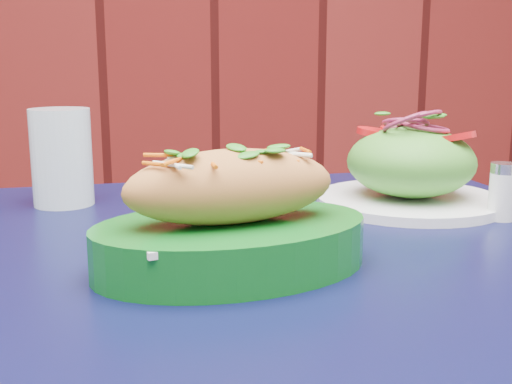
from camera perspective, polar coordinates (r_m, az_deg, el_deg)
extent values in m
cube|color=black|center=(0.64, 1.65, -6.66)|extent=(0.86, 0.86, 0.03)
cube|color=white|center=(0.58, -2.18, -3.03)|extent=(0.22, 0.16, 0.01)
ellipsoid|color=#D17E42|center=(0.57, -2.20, 0.51)|extent=(0.21, 0.12, 0.07)
cylinder|color=white|center=(0.86, 13.44, -0.73)|extent=(0.24, 0.24, 0.01)
ellipsoid|color=#4C992D|center=(0.85, 13.60, 2.63)|extent=(0.16, 0.16, 0.09)
cylinder|color=red|center=(0.83, 17.38, 5.02)|extent=(0.05, 0.05, 0.01)
cylinder|color=red|center=(0.86, 10.54, 5.57)|extent=(0.05, 0.05, 0.01)
cylinder|color=red|center=(0.89, 12.53, 5.68)|extent=(0.05, 0.05, 0.01)
torus|color=maroon|center=(0.84, 13.77, 5.98)|extent=(0.06, 0.06, 0.01)
torus|color=maroon|center=(0.84, 13.78, 6.25)|extent=(0.06, 0.06, 0.01)
torus|color=maroon|center=(0.84, 13.79, 6.52)|extent=(0.06, 0.06, 0.01)
torus|color=maroon|center=(0.84, 13.81, 6.79)|extent=(0.06, 0.06, 0.01)
cylinder|color=silver|center=(0.86, -16.88, 2.97)|extent=(0.08, 0.08, 0.12)
cylinder|color=white|center=(0.81, 21.02, -0.39)|extent=(0.03, 0.03, 0.06)
cylinder|color=silver|center=(0.80, 21.20, 1.99)|extent=(0.03, 0.03, 0.01)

